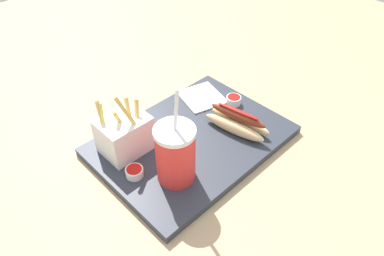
{
  "coord_description": "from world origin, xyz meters",
  "views": [
    {
      "loc": [
        -0.43,
        -0.44,
        0.6
      ],
      "look_at": [
        0.0,
        0.0,
        0.05
      ],
      "focal_mm": 32.98,
      "sensor_mm": 36.0,
      "label": 1
    }
  ],
  "objects": [
    {
      "name": "food_tray",
      "position": [
        0.0,
        0.0,
        0.01
      ],
      "size": [
        0.45,
        0.32,
        0.02
      ],
      "primitive_type": "cube",
      "color": "#2D333D",
      "rests_on": "ground_plane"
    },
    {
      "name": "soda_cup",
      "position": [
        -0.11,
        -0.06,
        0.09
      ],
      "size": [
        0.08,
        0.08,
        0.22
      ],
      "color": "red",
      "rests_on": "food_tray"
    },
    {
      "name": "ground_plane",
      "position": [
        0.0,
        0.0,
        -0.01
      ],
      "size": [
        2.4,
        2.4,
        0.02
      ],
      "primitive_type": "cube",
      "color": "tan"
    },
    {
      "name": "ketchup_cup_1",
      "position": [
        -0.17,
        -0.0,
        0.03
      ],
      "size": [
        0.04,
        0.04,
        0.02
      ],
      "color": "white",
      "rests_on": "food_tray"
    },
    {
      "name": "hot_dog_1",
      "position": [
        0.1,
        -0.06,
        0.04
      ],
      "size": [
        0.08,
        0.17,
        0.06
      ],
      "color": "#E5C689",
      "rests_on": "food_tray"
    },
    {
      "name": "fries_basket",
      "position": [
        -0.13,
        0.08,
        0.07
      ],
      "size": [
        0.11,
        0.09,
        0.16
      ],
      "color": "white",
      "rests_on": "food_tray"
    },
    {
      "name": "napkin_stack",
      "position": [
        0.13,
        0.1,
        0.02
      ],
      "size": [
        0.13,
        0.14,
        0.0
      ],
      "primitive_type": "cube",
      "rotation": [
        0.0,
        0.0,
        -0.27
      ],
      "color": "white",
      "rests_on": "food_tray"
    },
    {
      "name": "ketchup_cup_2",
      "position": [
        0.17,
        0.02,
        0.03
      ],
      "size": [
        0.04,
        0.04,
        0.02
      ],
      "color": "white",
      "rests_on": "food_tray"
    }
  ]
}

